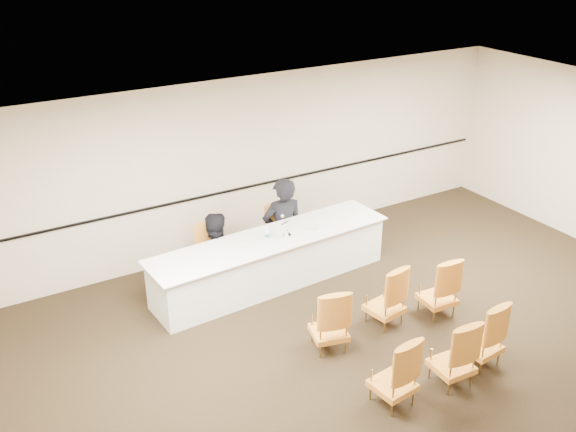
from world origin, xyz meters
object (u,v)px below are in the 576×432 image
at_px(aud_chair_front_right, 438,286).
at_px(aud_chair_back_mid, 453,351).
at_px(microphone, 287,227).
at_px(aud_chair_front_left, 329,318).
at_px(panelist_second_chair, 214,254).
at_px(aud_chair_front_mid, 385,295).
at_px(panelist_main, 283,233).
at_px(aud_chair_back_left, 394,370).
at_px(panelist_main_chair, 283,233).
at_px(coffee_cup, 321,226).
at_px(panel_table, 271,261).
at_px(water_bottle, 267,232).
at_px(panelist_second, 214,262).
at_px(aud_chair_back_right, 482,332).
at_px(drinking_glass, 286,235).

bearing_deg(aud_chair_front_right, aud_chair_back_mid, -122.03).
bearing_deg(microphone, aud_chair_front_left, -101.52).
xyz_separation_m(panelist_second_chair, aud_chair_front_mid, (1.57, -2.34, 0.00)).
relative_size(panelist_main, aud_chair_front_left, 2.08).
bearing_deg(aud_chair_back_left, panelist_main_chair, 73.46).
bearing_deg(aud_chair_back_left, aud_chair_front_right, 27.10).
xyz_separation_m(coffee_cup, aud_chair_back_left, (-0.96, -3.03, -0.38)).
distance_m(coffee_cup, aud_chair_front_left, 2.06).
bearing_deg(panel_table, aud_chair_back_mid, -80.51).
relative_size(panelist_second_chair, aud_chair_back_left, 1.00).
bearing_deg(aud_chair_back_left, water_bottle, 82.89).
relative_size(panelist_main, aud_chair_front_right, 2.08).
distance_m(coffee_cup, aud_chair_back_mid, 3.15).
bearing_deg(panelist_second_chair, panelist_second, 0.00).
bearing_deg(aud_chair_front_mid, coffee_cup, 81.21).
distance_m(panelist_main_chair, microphone, 0.87).
bearing_deg(microphone, aud_chair_back_mid, -79.75).
xyz_separation_m(panelist_main_chair, aud_chair_front_mid, (0.27, -2.42, 0.00)).
bearing_deg(panelist_second_chair, aud_chair_front_right, -50.01).
bearing_deg(water_bottle, aud_chair_back_right, -65.92).
height_order(aud_chair_front_mid, aud_chair_back_left, same).
xyz_separation_m(panelist_second, panelist_second_chair, (0.00, 0.00, 0.15)).
relative_size(water_bottle, aud_chair_back_mid, 0.27).
xyz_separation_m(panelist_main, drinking_glass, (-0.36, -0.72, 0.37)).
height_order(panelist_main_chair, water_bottle, water_bottle).
height_order(panel_table, panelist_second_chair, panelist_second_chair).
distance_m(panelist_second_chair, drinking_glass, 1.21).
bearing_deg(aud_chair_front_right, aud_chair_back_right, -101.40).
distance_m(aud_chair_front_left, aud_chair_front_right, 1.83).
distance_m(panelist_second, aud_chair_front_right, 3.49).
distance_m(panelist_main, aud_chair_back_right, 3.84).
height_order(panelist_main, panelist_second_chair, panelist_main).
height_order(aud_chair_front_left, aud_chair_back_left, same).
bearing_deg(coffee_cup, microphone, 171.52).
xyz_separation_m(panelist_second, aud_chair_back_mid, (1.47, -3.79, 0.15)).
bearing_deg(water_bottle, microphone, -5.63).
distance_m(drinking_glass, aud_chair_front_mid, 1.85).
xyz_separation_m(aud_chair_front_right, aud_chair_back_mid, (-0.91, -1.25, 0.00)).
xyz_separation_m(drinking_glass, aud_chair_back_left, (-0.33, -3.06, -0.38)).
distance_m(microphone, aud_chair_back_right, 3.32).
distance_m(panelist_second, aud_chair_back_right, 4.23).
relative_size(panel_table, panelist_main, 2.02).
xyz_separation_m(panelist_second, aud_chair_front_mid, (1.57, -2.34, 0.15)).
bearing_deg(panelist_main_chair, aud_chair_back_left, -103.58).
height_order(panelist_second, drinking_glass, panelist_second).
bearing_deg(water_bottle, aud_chair_front_mid, -63.22).
bearing_deg(aud_chair_front_mid, panelist_second_chair, 115.07).
xyz_separation_m(panelist_main, aud_chair_back_left, (-0.69, -3.78, -0.01)).
relative_size(drinking_glass, aud_chair_front_right, 0.11).
distance_m(panelist_main_chair, drinking_glass, 0.89).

